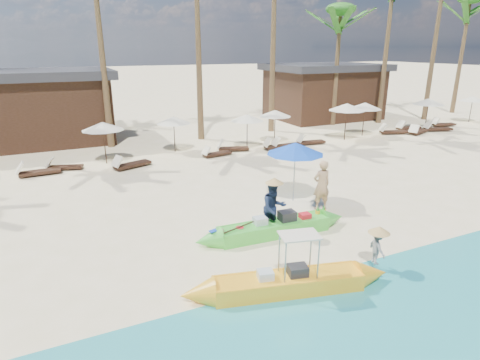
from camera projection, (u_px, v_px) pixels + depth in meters
name	position (u px, v px, depth m)	size (l,w,h in m)	color
ground	(286.00, 233.00, 12.69)	(240.00, 240.00, 0.00)	#FEE6BC
wet_sand_strip	(410.00, 328.00, 8.39)	(240.00, 4.50, 0.01)	tan
green_canoe	(274.00, 228.00, 12.46)	(5.69, 0.92, 0.72)	green
yellow_canoe	(288.00, 283.00, 9.56)	(5.66, 1.70, 1.49)	#FEAE20
tourist	(322.00, 185.00, 14.26)	(0.67, 0.44, 1.82)	tan
vendor_green	(274.00, 208.00, 12.33)	(0.85, 0.66, 1.74)	#15213C
vendor_yellow	(377.00, 247.00, 10.40)	(0.61, 0.35, 0.94)	gray
blue_umbrella	(295.00, 148.00, 14.67)	(2.12, 2.12, 2.28)	#99999E
resort_parasol_4	(103.00, 126.00, 19.63)	(2.04, 2.04, 2.11)	#351F15
lounger_4_left	(36.00, 171.00, 18.24)	(1.89, 0.69, 0.63)	#351F15
lounger_4_right	(63.00, 166.00, 19.10)	(1.71, 0.95, 0.55)	#351F15
resort_parasol_5	(174.00, 120.00, 21.97)	(1.91, 1.91, 1.97)	#351F15
lounger_5_left	(130.00, 164.00, 19.35)	(1.97, 1.18, 0.64)	#351F15
resort_parasol_6	(247.00, 118.00, 22.71)	(1.91, 1.91, 1.97)	#351F15
lounger_6_left	(215.00, 153.00, 21.44)	(1.70, 0.74, 0.56)	#351F15
lounger_6_right	(231.00, 148.00, 22.55)	(1.87, 1.08, 0.61)	#351F15
resort_parasol_7	(275.00, 113.00, 24.01)	(1.94, 1.94, 2.00)	#351F15
lounger_7_left	(278.00, 146.00, 22.92)	(1.93, 0.81, 0.64)	#351F15
lounger_7_right	(286.00, 145.00, 23.18)	(1.85, 0.62, 0.62)	#351F15
resort_parasol_8	(347.00, 107.00, 24.66)	(2.23, 2.23, 2.30)	#351F15
lounger_8_left	(309.00, 141.00, 24.05)	(1.79, 0.73, 0.59)	#351F15
resort_parasol_9	(365.00, 106.00, 25.86)	(2.12, 2.12, 2.18)	#351F15
lounger_9_left	(392.00, 131.00, 26.94)	(2.00, 1.16, 0.65)	#351F15
lounger_9_right	(418.00, 131.00, 26.91)	(1.97, 1.18, 0.64)	#351F15
resort_parasol_10	(429.00, 101.00, 27.71)	(2.15, 2.15, 2.22)	#351F15
lounger_10_left	(407.00, 127.00, 28.17)	(1.90, 0.62, 0.64)	#351F15
lounger_10_right	(437.00, 128.00, 27.87)	(2.02, 1.18, 0.66)	#351F15
resort_parasol_11	(473.00, 99.00, 30.74)	(1.95, 1.95, 2.01)	#351F15
lounger_11_left	(442.00, 124.00, 29.55)	(1.89, 0.93, 0.61)	#351F15
palm_6	(340.00, 25.00, 28.09)	(2.08, 2.08, 8.51)	brown
palm_9	(468.00, 16.00, 33.35)	(2.08, 2.08, 9.82)	brown
pavilion_west	(20.00, 107.00, 23.87)	(10.80, 6.60, 4.30)	#351F15
pavilion_east	(323.00, 91.00, 32.65)	(8.80, 6.60, 4.30)	#351F15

